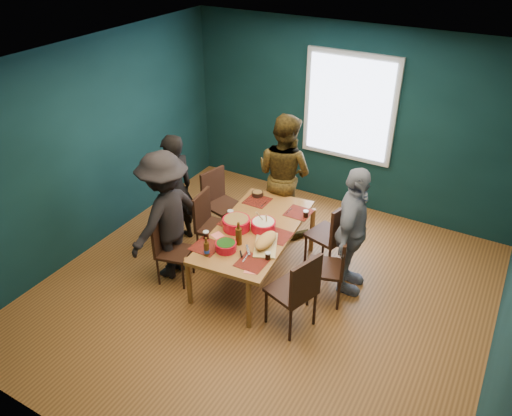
{
  "coord_description": "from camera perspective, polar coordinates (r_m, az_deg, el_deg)",
  "views": [
    {
      "loc": [
        2.19,
        -4.05,
        3.99
      ],
      "look_at": [
        -0.25,
        0.24,
        0.99
      ],
      "focal_mm": 35.0,
      "sensor_mm": 36.0,
      "label": 1
    }
  ],
  "objects": [
    {
      "name": "bowl_dumpling",
      "position": [
        5.9,
        0.84,
        -1.97
      ],
      "size": [
        0.29,
        0.29,
        0.27
      ],
      "color": "red",
      "rests_on": "dining_table"
    },
    {
      "name": "person_back",
      "position": [
        6.81,
        3.23,
        3.88
      ],
      "size": [
        0.93,
        0.78,
        1.72
      ],
      "primitive_type": "imported",
      "rotation": [
        0.0,
        0.0,
        2.97
      ],
      "color": "black",
      "rests_on": "floor"
    },
    {
      "name": "cola_glass_a",
      "position": [
        5.79,
        -5.73,
        -3.05
      ],
      "size": [
        0.07,
        0.07,
        0.1
      ],
      "color": "black",
      "rests_on": "dining_table"
    },
    {
      "name": "person_right",
      "position": [
        5.8,
        10.9,
        -2.71
      ],
      "size": [
        0.51,
        0.98,
        1.6
      ],
      "primitive_type": "imported",
      "rotation": [
        0.0,
        0.0,
        1.7
      ],
      "color": "silver",
      "rests_on": "floor"
    },
    {
      "name": "small_bowl",
      "position": [
        6.61,
        0.17,
        1.65
      ],
      "size": [
        0.15,
        0.15,
        0.06
      ],
      "color": "black",
      "rests_on": "dining_table"
    },
    {
      "name": "chair_left_mid",
      "position": [
        6.42,
        -5.36,
        -1.45
      ],
      "size": [
        0.46,
        0.46,
        0.91
      ],
      "rotation": [
        0.0,
        0.0,
        0.12
      ],
      "color": "black",
      "rests_on": "floor"
    },
    {
      "name": "room",
      "position": [
        5.51,
        2.41,
        2.87
      ],
      "size": [
        5.01,
        5.01,
        2.71
      ],
      "color": "#9D622D",
      "rests_on": "ground"
    },
    {
      "name": "beer_bottle_a",
      "position": [
        5.5,
        -5.67,
        -4.68
      ],
      "size": [
        0.06,
        0.06,
        0.23
      ],
      "color": "#41260B",
      "rests_on": "dining_table"
    },
    {
      "name": "cola_glass_c",
      "position": [
        6.18,
        5.71,
        -0.65
      ],
      "size": [
        0.07,
        0.07,
        0.09
      ],
      "color": "black",
      "rests_on": "dining_table"
    },
    {
      "name": "chair_right_mid",
      "position": [
        5.75,
        8.92,
        -6.22
      ],
      "size": [
        0.51,
        0.51,
        0.9
      ],
      "rotation": [
        0.0,
        0.0,
        0.3
      ],
      "color": "black",
      "rests_on": "floor"
    },
    {
      "name": "chair_right_far",
      "position": [
        6.2,
        8.93,
        -2.66
      ],
      "size": [
        0.54,
        0.54,
        0.97
      ],
      "rotation": [
        0.0,
        0.0,
        -0.26
      ],
      "color": "black",
      "rests_on": "floor"
    },
    {
      "name": "bowl_salad",
      "position": [
        5.93,
        -2.26,
        -1.74
      ],
      "size": [
        0.33,
        0.33,
        0.14
      ],
      "color": "red",
      "rests_on": "dining_table"
    },
    {
      "name": "person_far_left",
      "position": [
        6.66,
        -9.34,
        2.05
      ],
      "size": [
        0.55,
        0.67,
        1.56
      ],
      "primitive_type": "imported",
      "rotation": [
        0.0,
        0.0,
        4.35
      ],
      "color": "black",
      "rests_on": "floor"
    },
    {
      "name": "napkin_c",
      "position": [
        5.32,
        -0.55,
        -7.07
      ],
      "size": [
        0.17,
        0.17,
        0.0
      ],
      "primitive_type": "cube",
      "rotation": [
        0.0,
        0.0,
        0.3
      ],
      "color": "#FF776B",
      "rests_on": "dining_table"
    },
    {
      "name": "bowl_herbs",
      "position": [
        5.58,
        -3.45,
        -4.35
      ],
      "size": [
        0.24,
        0.24,
        0.1
      ],
      "color": "red",
      "rests_on": "dining_table"
    },
    {
      "name": "chair_left_near",
      "position": [
        6.11,
        -10.06,
        -4.27
      ],
      "size": [
        0.46,
        0.46,
        0.83
      ],
      "rotation": [
        0.0,
        0.0,
        0.25
      ],
      "color": "black",
      "rests_on": "floor"
    },
    {
      "name": "napkin_a",
      "position": [
        5.86,
        3.11,
        -3.07
      ],
      "size": [
        0.15,
        0.15,
        0.0
      ],
      "primitive_type": "cube",
      "rotation": [
        0.0,
        0.0,
        0.16
      ],
      "color": "#FF776B",
      "rests_on": "dining_table"
    },
    {
      "name": "cutting_board",
      "position": [
        5.63,
        1.11,
        -3.84
      ],
      "size": [
        0.42,
        0.63,
        0.13
      ],
      "rotation": [
        0.0,
        0.0,
        0.42
      ],
      "color": "tan",
      "rests_on": "dining_table"
    },
    {
      "name": "chair_right_near",
      "position": [
        5.3,
        4.79,
        -9.1
      ],
      "size": [
        0.55,
        0.55,
        0.97
      ],
      "rotation": [
        0.0,
        0.0,
        -0.33
      ],
      "color": "black",
      "rests_on": "floor"
    },
    {
      "name": "napkin_b",
      "position": [
        5.86,
        -4.42,
        -3.12
      ],
      "size": [
        0.15,
        0.15,
        0.0
      ],
      "primitive_type": "cube",
      "rotation": [
        0.0,
        0.0,
        -0.35
      ],
      "color": "#FF776B",
      "rests_on": "dining_table"
    },
    {
      "name": "chair_left_far",
      "position": [
        6.9,
        -4.35,
        1.21
      ],
      "size": [
        0.51,
        0.51,
        0.92
      ],
      "rotation": [
        0.0,
        0.0,
        -0.24
      ],
      "color": "black",
      "rests_on": "floor"
    },
    {
      "name": "person_near_left",
      "position": [
        6.03,
        -10.26,
        -0.91
      ],
      "size": [
        0.71,
        1.12,
        1.65
      ],
      "primitive_type": "imported",
      "rotation": [
        0.0,
        0.0,
        4.62
      ],
      "color": "black",
      "rests_on": "floor"
    },
    {
      "name": "dining_table",
      "position": [
        5.99,
        -0.12,
        -2.92
      ],
      "size": [
        1.08,
        1.89,
        0.69
      ],
      "rotation": [
        0.0,
        0.0,
        0.1
      ],
      "color": "#99622E",
      "rests_on": "floor"
    },
    {
      "name": "cola_glass_b",
      "position": [
        5.44,
        1.36,
        -5.46
      ],
      "size": [
        0.06,
        0.06,
        0.09
      ],
      "color": "black",
      "rests_on": "dining_table"
    },
    {
      "name": "beer_bottle_b",
      "position": [
        5.64,
        -2.0,
        -3.19
      ],
      "size": [
        0.07,
        0.07,
        0.29
      ],
      "color": "#41260B",
      "rests_on": "dining_table"
    },
    {
      "name": "cola_glass_d",
      "position": [
        6.14,
        -2.93,
        -0.69
      ],
      "size": [
        0.08,
        0.08,
        0.1
      ],
      "color": "black",
      "rests_on": "dining_table"
    }
  ]
}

